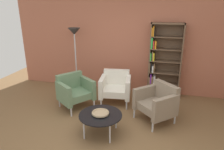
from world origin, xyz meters
TOP-DOWN VIEW (x-y plane):
  - ground_plane at (0.00, 0.00)m, footprint 8.32×8.32m
  - brick_back_panel at (0.00, 2.46)m, footprint 6.40×0.12m
  - bookshelf_tall at (0.94, 2.25)m, footprint 0.80×0.30m
  - coffee_table_low at (-0.09, 0.17)m, footprint 0.80×0.80m
  - decorative_bowl at (-0.09, 0.17)m, footprint 0.32×0.32m
  - armchair_spare_guest at (-0.12, 1.54)m, footprint 0.79×0.73m
  - armchair_by_bookshelf at (-0.99, 1.07)m, footprint 0.94×0.95m
  - armchair_corner_red at (0.91, 0.92)m, footprint 0.95×0.95m
  - floor_lamp_torchiere at (-1.35, 2.04)m, footprint 0.32×0.32m

SIDE VIEW (x-z plane):
  - ground_plane at x=0.00m, z-range 0.00..0.00m
  - coffee_table_low at x=-0.09m, z-range 0.17..0.57m
  - armchair_spare_guest at x=-0.12m, z-range 0.02..0.80m
  - armchair_by_bookshelf at x=-0.99m, z-range 0.02..0.80m
  - armchair_corner_red at x=0.91m, z-range 0.02..0.80m
  - decorative_bowl at x=-0.09m, z-range 0.41..0.46m
  - bookshelf_tall at x=0.94m, z-range -0.02..1.88m
  - floor_lamp_torchiere at x=-1.35m, z-range 0.58..2.32m
  - brick_back_panel at x=0.00m, z-range 0.00..2.90m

